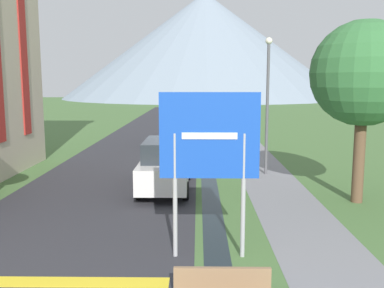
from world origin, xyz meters
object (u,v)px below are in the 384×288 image
object	(u,v)px
parked_car_near	(165,164)
streetlamp	(268,95)
road_sign	(209,149)
parked_car_far	(181,130)
tree_by_path	(364,74)

from	to	relation	value
parked_car_near	streetlamp	xyz separation A→B (m)	(4.01, 2.62, 2.38)
road_sign	parked_car_far	bearing A→B (deg)	94.27
streetlamp	tree_by_path	size ratio (longest dim) A/B	0.98
parked_car_far	tree_by_path	bearing A→B (deg)	-63.91
parked_car_far	road_sign	bearing A→B (deg)	-85.73
parked_car_near	road_sign	bearing A→B (deg)	-76.62
road_sign	parked_car_near	size ratio (longest dim) A/B	0.79
parked_car_near	tree_by_path	xyz separation A→B (m)	(6.29, -1.54, 3.16)
parked_car_far	tree_by_path	xyz separation A→B (m)	(6.14, -12.54, 3.17)
road_sign	parked_car_far	world-z (taller)	road_sign
parked_car_near	streetlamp	distance (m)	5.35
parked_car_near	tree_by_path	distance (m)	7.21
parked_car_far	tree_by_path	size ratio (longest dim) A/B	0.76
road_sign	parked_car_far	xyz separation A→B (m)	(-1.27, 16.95, -1.51)
road_sign	parked_car_near	bearing A→B (deg)	103.38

